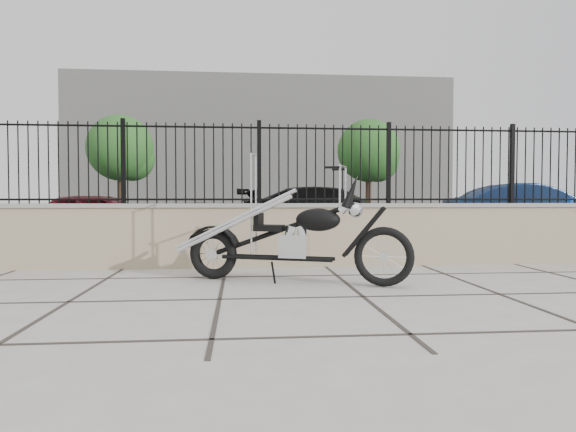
{
  "coord_description": "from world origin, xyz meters",
  "views": [
    {
      "loc": [
        -1.29,
        -5.26,
        1.04
      ],
      "look_at": [
        -0.68,
        1.27,
        0.81
      ],
      "focal_mm": 32.0,
      "sensor_mm": 36.0,
      "label": 1
    }
  ],
  "objects_px": {
    "car_red": "(102,218)",
    "car_black": "(333,213)",
    "car_blue": "(530,211)",
    "chopper_motorcycle": "(290,217)"
  },
  "relations": [
    {
      "from": "car_black",
      "to": "car_blue",
      "type": "xyz_separation_m",
      "value": [
        5.36,
        0.27,
        0.05
      ]
    },
    {
      "from": "chopper_motorcycle",
      "to": "car_blue",
      "type": "bearing_deg",
      "value": 64.81
    },
    {
      "from": "chopper_motorcycle",
      "to": "car_red",
      "type": "height_order",
      "value": "chopper_motorcycle"
    },
    {
      "from": "chopper_motorcycle",
      "to": "car_red",
      "type": "bearing_deg",
      "value": 144.64
    },
    {
      "from": "car_black",
      "to": "car_blue",
      "type": "bearing_deg",
      "value": -74.51
    },
    {
      "from": "car_red",
      "to": "car_blue",
      "type": "distance_m",
      "value": 10.82
    },
    {
      "from": "chopper_motorcycle",
      "to": "car_black",
      "type": "distance_m",
      "value": 6.62
    },
    {
      "from": "car_red",
      "to": "car_black",
      "type": "height_order",
      "value": "car_black"
    },
    {
      "from": "chopper_motorcycle",
      "to": "car_black",
      "type": "bearing_deg",
      "value": 96.58
    },
    {
      "from": "car_red",
      "to": "car_black",
      "type": "distance_m",
      "value": 5.47
    }
  ]
}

